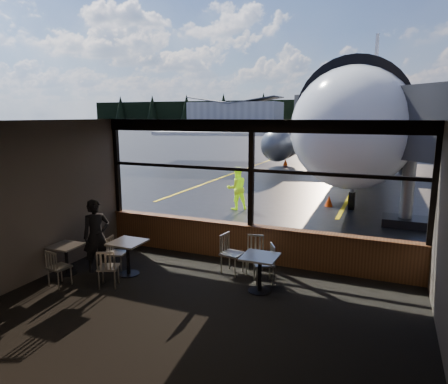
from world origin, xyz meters
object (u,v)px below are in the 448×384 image
Objects in this scene: airliner at (370,81)px; ground_crew at (237,188)px; jet_bridge at (408,157)px; passenger at (96,236)px; chair_mid_s at (108,268)px; chair_left_s at (59,268)px; chair_mid_w at (117,253)px; cafe_table_left at (67,260)px; chair_near_w at (232,254)px; cone_wing at (285,162)px; cafe_table_mid at (128,258)px; cafe_table_near at (260,274)px; chair_near_e at (264,264)px; chair_near_n at (255,255)px; cone_nose at (329,201)px.

airliner reaches higher than ground_crew.
jet_bridge is 10.14m from passenger.
chair_mid_s is 1.03× the size of chair_left_s.
jet_bridge is 9.79m from chair_mid_w.
cafe_table_left is at bearing 147.21° from chair_mid_s.
chair_near_w is 3.18m from passenger.
airliner is 7.79m from cone_wing.
cafe_table_near is at bearing 5.55° from cafe_table_mid.
cafe_table_left is 4.49m from chair_near_e.
chair_near_n is at bearing 74.77° from ground_crew.
passenger reaches higher than chair_left_s.
chair_near_n is (2.62, 1.22, 0.04)m from cafe_table_mid.
cone_wing is at bearing 90.98° from cafe_table_left.
jet_bridge is at bearing 159.08° from chair_near_w.
chair_mid_w is at bearing -25.86° from passenger.
jet_bridge is 6.04× the size of passenger.
chair_near_n reaches higher than cone_nose.
chair_near_e reaches higher than cafe_table_near.
jet_bridge is 23.45× the size of cone_nose.
airliner reaches higher than cafe_table_mid.
cafe_table_near is 0.92× the size of chair_mid_s.
cafe_table_left is at bearing -64.71° from chair_mid_w.
passenger reaches higher than cafe_table_near.
cafe_table_left is 0.41× the size of passenger.
chair_near_n is 1.99× the size of cone_nose.
airliner is 78.64× the size of cone_wing.
chair_left_s is (-4.72, -22.63, -5.41)m from airliner.
chair_mid_s is 1.05× the size of chair_mid_w.
cafe_table_mid is at bearing 50.58° from ground_crew.
cone_nose is at bearing -106.70° from chair_near_n.
chair_left_s is 0.50× the size of ground_crew.
cafe_table_left is 3.79m from chair_near_w.
cafe_table_near is at bearing -111.72° from jet_bridge.
chair_near_n is 3.69m from passenger.
jet_bridge is 14.70× the size of cafe_table_left.
cafe_table_mid is at bearing -101.38° from airliner.
chair_mid_w reaches higher than cone_wing.
chair_near_n is 20.60m from cone_wing.
chair_mid_s reaches higher than cafe_table_mid.
ground_crew reaches higher than chair_near_e.
chair_near_w reaches higher than cafe_table_near.
cafe_table_mid is 21.43m from cone_wing.
chair_near_e is at bearing 88.40° from chair_mid_w.
chair_near_w is at bearing 142.34° from cafe_table_near.
chair_left_s is at bearing 43.69° from ground_crew.
cafe_table_left is 0.66m from chair_left_s.
cafe_table_mid reaches higher than cone_nose.
ground_crew is (-0.05, 7.77, 0.40)m from chair_mid_s.
passenger reaches higher than chair_mid_s.
airliner reaches higher than cone_nose.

